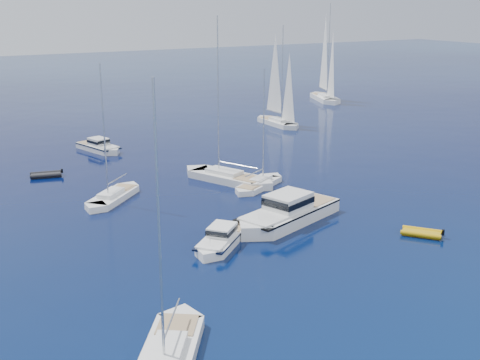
{
  "coord_description": "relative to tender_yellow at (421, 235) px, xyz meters",
  "views": [
    {
      "loc": [
        -28.45,
        -25.12,
        18.47
      ],
      "look_at": [
        -1.42,
        22.9,
        2.2
      ],
      "focal_mm": 45.73,
      "sensor_mm": 36.0,
      "label": 1
    }
  ],
  "objects": [
    {
      "name": "ground",
      "position": [
        -7.29,
        -8.16,
        0.0
      ],
      "size": [
        400.0,
        400.0,
        0.0
      ],
      "primitive_type": "plane",
      "color": "navy",
      "rests_on": "ground"
    },
    {
      "name": "motor_cruiser_left",
      "position": [
        -15.2,
        6.2,
        0.0
      ],
      "size": [
        7.43,
        7.01,
        2.06
      ],
      "primitive_type": null,
      "rotation": [
        0.0,
        0.0,
        2.3
      ],
      "color": "white",
      "rests_on": "ground"
    },
    {
      "name": "motor_cruiser_centre",
      "position": [
        -7.93,
        8.0,
        0.0
      ],
      "size": [
        12.95,
        7.74,
        3.25
      ],
      "primitive_type": null,
      "rotation": [
        0.0,
        0.0,
        1.91
      ],
      "color": "silver",
      "rests_on": "ground"
    },
    {
      "name": "motor_cruiser_horizon",
      "position": [
        -14.21,
        41.47,
        0.0
      ],
      "size": [
        4.67,
        8.38,
        2.1
      ],
      "primitive_type": null,
      "rotation": [
        0.0,
        0.0,
        3.44
      ],
      "color": "silver",
      "rests_on": "ground"
    },
    {
      "name": "sailboat_mid_r",
      "position": [
        -6.38,
        21.52,
        0.0
      ],
      "size": [
        7.73,
        12.23,
        17.64
      ],
      "primitive_type": null,
      "rotation": [
        0.0,
        0.0,
        0.42
      ],
      "color": "silver",
      "rests_on": "ground"
    },
    {
      "name": "sailboat_mid_l",
      "position": [
        -19.0,
        21.35,
        0.0
      ],
      "size": [
        8.35,
        8.15,
        13.61
      ],
      "primitive_type": null,
      "rotation": [
        0.0,
        0.0,
        2.34
      ],
      "color": "white",
      "rests_on": "ground"
    },
    {
      "name": "sailboat_centre",
      "position": [
        -4.58,
        18.07,
        0.0
      ],
      "size": [
        8.43,
        6.06,
        12.41
      ],
      "primitive_type": null,
      "rotation": [
        0.0,
        0.0,
        5.23
      ],
      "color": "silver",
      "rests_on": "ground"
    },
    {
      "name": "sailboat_sails_r",
      "position": [
        14.73,
        44.61,
        0.0
      ],
      "size": [
        2.86,
        10.61,
        15.56
      ],
      "primitive_type": null,
      "rotation": [
        0.0,
        0.0,
        3.15
      ],
      "color": "silver",
      "rests_on": "ground"
    },
    {
      "name": "sailboat_sails_far",
      "position": [
        35.57,
        60.28,
        0.0
      ],
      "size": [
        7.31,
        13.05,
        18.63
      ],
      "primitive_type": null,
      "rotation": [
        0.0,
        0.0,
        2.8
      ],
      "color": "white",
      "rests_on": "ground"
    },
    {
      "name": "tender_yellow",
      "position": [
        0.0,
        0.0,
        0.0
      ],
      "size": [
        3.54,
        3.78,
        0.95
      ],
      "primitive_type": null,
      "rotation": [
        0.0,
        0.0,
        0.67
      ],
      "color": "#C4950B",
      "rests_on": "ground"
    },
    {
      "name": "tender_grey_far",
      "position": [
        -22.85,
        32.71,
        0.0
      ],
      "size": [
        3.77,
        2.6,
        0.95
      ],
      "primitive_type": null,
      "rotation": [
        0.0,
        0.0,
        1.36
      ],
      "color": "black",
      "rests_on": "ground"
    }
  ]
}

